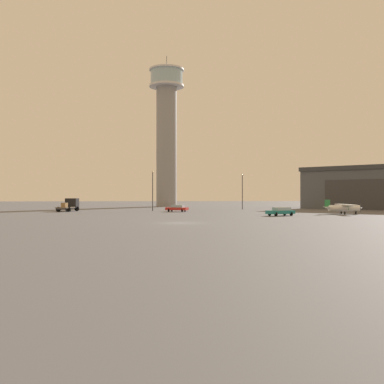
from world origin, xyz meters
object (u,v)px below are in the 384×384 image
Objects in this scene: airplane_white at (343,207)px; car_teal at (281,211)px; light_post_west at (153,187)px; car_red at (177,208)px; truck_flatbed_black at (70,205)px; light_post_east at (242,188)px; control_tower at (167,128)px.

car_teal is at bearing -151.84° from airplane_white.
car_teal is 32.25m from light_post_west.
airplane_white is at bearing 179.92° from car_teal.
airplane_white is 1.83× the size of car_red.
airplane_white is 13.65m from car_teal.
truck_flatbed_black is at bearing 165.75° from airplane_white.
car_red is 24.82m from car_teal.
car_red is (22.00, -5.20, -0.55)m from truck_flatbed_black.
airplane_white is at bearing 178.31° from car_red.
car_red is 21.55m from light_post_east.
truck_flatbed_black reaches higher than airplane_white.
control_tower reaches higher than airplane_white.
light_post_west is (17.15, 0.06, 3.79)m from truck_flatbed_black.
control_tower is at bearing -96.78° from car_teal.
car_red is at bearing -140.64° from light_post_east.
truck_flatbed_black is 22.62m from car_red.
control_tower is 5.21× the size of airplane_white.
control_tower reaches higher than light_post_east.
light_post_east is (38.33, 8.19, 3.73)m from truck_flatbed_black.
truck_flatbed_black is 17.56m from light_post_west.
car_teal is at bearing -50.98° from light_post_west.
car_teal is at bearing -91.84° from light_post_east.
truck_flatbed_black is 0.85× the size of light_post_west.
light_post_west reaches higher than light_post_east.
light_post_east is (16.49, -29.06, -18.46)m from control_tower.
light_post_west is 1.01× the size of light_post_east.
airplane_white is at bearing -63.77° from control_tower.
truck_flatbed_black is at bearing -120.39° from control_tower.
light_post_east is (1.06, 32.96, 4.28)m from car_teal.
truck_flatbed_black is at bearing -54.35° from car_teal.
car_red is (0.16, -42.45, -22.75)m from control_tower.
control_tower reaches higher than truck_flatbed_black.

